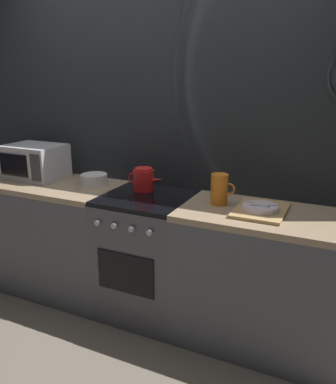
{
  "coord_description": "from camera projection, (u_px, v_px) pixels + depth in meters",
  "views": [
    {
      "loc": [
        1.24,
        -2.28,
        1.7
      ],
      "look_at": [
        0.17,
        0.0,
        0.95
      ],
      "focal_mm": 36.67,
      "sensor_mm": 36.0,
      "label": 1
    }
  ],
  "objects": [
    {
      "name": "stove_unit",
      "position": [
        147.0,
        255.0,
        2.84
      ],
      "size": [
        0.6,
        0.63,
        0.9
      ],
      "color": "#4C4C51",
      "rests_on": "ground_plane"
    },
    {
      "name": "mixing_bowl",
      "position": [
        94.0,
        179.0,
        2.99
      ],
      "size": [
        0.2,
        0.2,
        0.08
      ],
      "primitive_type": "cylinder",
      "color": "silver",
      "rests_on": "counter_left"
    },
    {
      "name": "kettle",
      "position": [
        144.0,
        179.0,
        2.82
      ],
      "size": [
        0.28,
        0.15,
        0.17
      ],
      "color": "red",
      "rests_on": "stove_unit"
    },
    {
      "name": "ground_plane",
      "position": [
        148.0,
        309.0,
        2.97
      ],
      "size": [
        8.0,
        8.0,
        0.0
      ],
      "primitive_type": "plane",
      "color": "#6B6054"
    },
    {
      "name": "dish_pile",
      "position": [
        261.0,
        209.0,
        2.39
      ],
      "size": [
        0.3,
        0.4,
        0.06
      ],
      "color": "tan",
      "rests_on": "counter_right"
    },
    {
      "name": "back_wall",
      "position": [
        166.0,
        146.0,
        2.91
      ],
      "size": [
        3.6,
        0.05,
        2.4
      ],
      "color": "gray",
      "rests_on": "ground_plane"
    },
    {
      "name": "microwave",
      "position": [
        35.0,
        162.0,
        3.15
      ],
      "size": [
        0.46,
        0.35,
        0.27
      ],
      "color": "#B2B2B7",
      "rests_on": "counter_left"
    },
    {
      "name": "pitcher",
      "position": [
        220.0,
        189.0,
        2.52
      ],
      "size": [
        0.16,
        0.11,
        0.2
      ],
      "color": "orange",
      "rests_on": "counter_right"
    },
    {
      "name": "counter_right",
      "position": [
        273.0,
        282.0,
        2.48
      ],
      "size": [
        1.2,
        0.6,
        0.9
      ],
      "color": "#515459",
      "rests_on": "ground_plane"
    },
    {
      "name": "counter_left",
      "position": [
        50.0,
        235.0,
        3.21
      ],
      "size": [
        1.2,
        0.6,
        0.9
      ],
      "color": "#515459",
      "rests_on": "ground_plane"
    }
  ]
}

